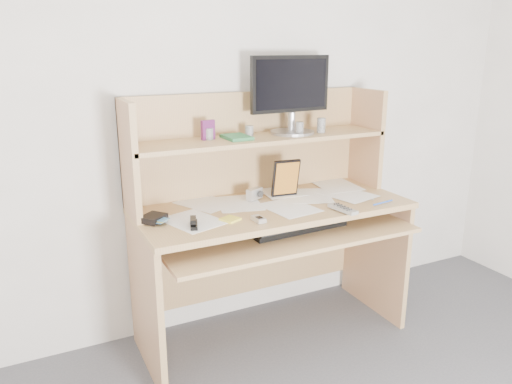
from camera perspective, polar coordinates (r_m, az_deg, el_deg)
name	(u,v)px	position (r m, az deg, el deg)	size (l,w,h in m)	color
back_wall	(246,101)	(2.74, -1.12, 10.40)	(3.60, 0.04, 2.50)	white
desk	(266,211)	(2.64, 1.15, -2.16)	(1.40, 0.70, 1.30)	tan
paper_clutter	(273,204)	(2.56, 1.98, -1.43)	(1.32, 0.54, 0.01)	white
keyboard	(295,225)	(2.52, 4.50, -3.82)	(0.52, 0.21, 0.04)	black
tv_remote	(343,209)	(2.48, 9.88, -1.93)	(0.05, 0.17, 0.02)	gray
flip_phone	(258,218)	(2.31, 0.28, -3.02)	(0.04, 0.08, 0.02)	silver
stapler	(194,222)	(2.26, -7.12, -3.40)	(0.03, 0.12, 0.04)	black
wallet	(153,218)	(2.35, -11.66, -2.94)	(0.11, 0.09, 0.03)	black
sticky_note_pad	(230,219)	(2.34, -2.97, -3.13)	(0.08, 0.08, 0.01)	yellow
digital_camera	(254,194)	(2.63, -0.19, -0.21)	(0.10, 0.04, 0.06)	silver
game_case	(286,178)	(2.65, 3.42, 1.60)	(0.15, 0.02, 0.21)	black
blue_pen	(383,203)	(2.64, 14.31, -1.18)	(0.01, 0.01, 0.14)	blue
card_box	(208,130)	(2.52, -5.51, 7.07)	(0.07, 0.02, 0.10)	#A72116
shelf_book	(237,137)	(2.54, -2.23, 6.28)	(0.12, 0.17, 0.02)	#36894F
chip_stack_a	(209,134)	(2.52, -5.41, 6.62)	(0.04, 0.04, 0.06)	black
chip_stack_b	(299,128)	(2.66, 4.98, 7.25)	(0.04, 0.04, 0.07)	white
chip_stack_c	(249,131)	(2.62, -0.77, 7.00)	(0.04, 0.04, 0.05)	black
chip_stack_d	(321,125)	(2.74, 7.47, 7.56)	(0.05, 0.05, 0.08)	white
monitor	(291,92)	(2.70, 4.01, 11.30)	(0.47, 0.24, 0.41)	#9E9EA3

